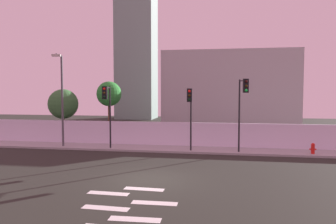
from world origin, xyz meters
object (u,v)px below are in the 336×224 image
traffic_light_right (190,106)px  fire_hydrant (313,148)px  traffic_light_left (107,103)px  street_lamp_curbside (61,93)px  roadside_tree_leftmost (63,104)px  roadside_tree_midleft (109,94)px  traffic_light_center (243,100)px

traffic_light_right → fire_hydrant: traffic_light_right is taller
traffic_light_left → street_lamp_curbside: bearing=168.7°
traffic_light_left → fire_hydrant: size_ratio=6.31×
traffic_light_right → street_lamp_curbside: street_lamp_curbside is taller
fire_hydrant → roadside_tree_leftmost: bearing=171.2°
street_lamp_curbside → roadside_tree_midleft: street_lamp_curbside is taller
traffic_light_right → roadside_tree_midleft: 8.20m
traffic_light_left → traffic_light_right: size_ratio=1.04×
traffic_light_center → fire_hydrant: traffic_light_center is taller
traffic_light_left → roadside_tree_leftmost: 6.72m
roadside_tree_midleft → traffic_light_left: bearing=-71.8°
traffic_light_left → traffic_light_right: (5.91, 0.12, -0.12)m
traffic_light_right → traffic_light_center: bearing=-1.5°
traffic_light_left → roadside_tree_midleft: bearing=108.2°
traffic_light_left → traffic_light_right: bearing=1.1°
roadside_tree_leftmost → fire_hydrant: bearing=-8.8°
street_lamp_curbside → roadside_tree_midleft: (2.60, 3.17, -0.10)m
fire_hydrant → roadside_tree_midleft: (-15.42, 3.03, 3.56)m
street_lamp_curbside → roadside_tree_leftmost: 3.65m
street_lamp_curbside → fire_hydrant: size_ratio=9.56×
roadside_tree_leftmost → traffic_light_right: bearing=-18.7°
street_lamp_curbside → roadside_tree_midleft: bearing=50.7°
traffic_light_center → fire_hydrant: bearing=10.7°
traffic_light_left → traffic_light_center: (9.41, 0.03, 0.31)m
traffic_light_center → fire_hydrant: 5.79m
street_lamp_curbside → roadside_tree_midleft: size_ratio=1.33×
street_lamp_curbside → roadside_tree_midleft: 4.10m
roadside_tree_leftmost → roadside_tree_midleft: size_ratio=0.88×
roadside_tree_leftmost → roadside_tree_midleft: 4.22m
roadside_tree_leftmost → street_lamp_curbside: bearing=-64.2°
traffic_light_center → street_lamp_curbside: bearing=176.8°
traffic_light_left → roadside_tree_midleft: size_ratio=0.88×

